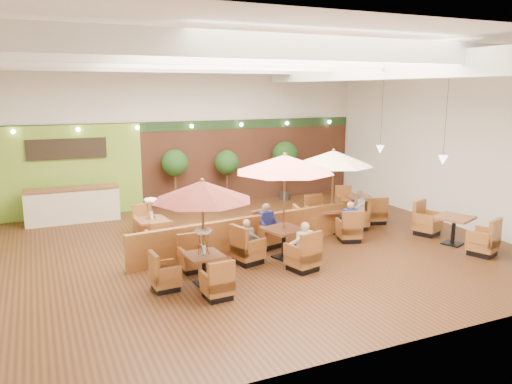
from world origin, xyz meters
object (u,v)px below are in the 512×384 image
topiary_1 (227,165)px  booth_divider (248,234)px  table_4 (453,231)px  diner_4 (358,206)px  table_5 (360,207)px  topiary_0 (175,165)px  table_3 (152,227)px  diner_1 (267,221)px  diner_3 (350,217)px  diner_0 (303,241)px  diner_2 (248,236)px  service_counter (73,205)px  table_0 (200,209)px  table_1 (282,184)px  topiary_2 (285,157)px  table_2 (333,176)px

topiary_1 → booth_divider: bearing=-105.0°
table_4 → diner_4: (-1.60, 2.44, 0.36)m
table_5 → topiary_0: size_ratio=1.15×
topiary_0 → table_3: bearing=-114.9°
table_3 → diner_4: 6.43m
diner_1 → diner_3: size_ratio=1.06×
diner_0 → diner_2: diner_0 is taller
service_counter → diner_0: diner_0 is taller
topiary_0 → diner_1: size_ratio=2.84×
table_4 → diner_3: 2.97m
table_0 → diner_2: table_0 is taller
diner_0 → diner_2: (-1.03, 1.03, -0.03)m
service_counter → diner_2: size_ratio=4.22×
table_1 → diner_4: table_1 is taller
service_counter → table_1: bearing=-52.5°
topiary_1 → topiary_2: bearing=0.0°
service_counter → table_3: table_3 is taller
topiary_1 → diner_4: 5.57m
topiary_2 → topiary_1: bearing=180.0°
topiary_2 → diner_2: 7.77m
diner_3 → service_counter: bearing=162.6°
table_4 → diner_4: 2.94m
table_0 → table_1: bearing=15.9°
topiary_2 → diner_0: topiary_2 is taller
table_0 → diner_2: bearing=26.3°
table_1 → diner_0: bearing=-100.3°
topiary_1 → table_5: bearing=-45.0°
service_counter → table_2: 8.70m
service_counter → diner_3: 9.17m
table_5 → table_4: bearing=-64.0°
topiary_1 → table_1: bearing=-98.0°
booth_divider → table_0: 2.98m
topiary_1 → diner_2: 6.68m
diner_0 → diner_3: 2.89m
diner_0 → table_2: bearing=23.4°
diner_1 → diner_2: (-1.03, -1.03, -0.03)m
table_1 → topiary_2: size_ratio=1.22×
table_0 → topiary_0: 7.36m
service_counter → topiary_0: 3.78m
topiary_2 → diner_1: (-3.31, -5.34, -1.00)m
table_2 → topiary_1: (-1.62, 4.87, -0.21)m
service_counter → diner_1: size_ratio=3.78×
table_1 → diner_3: size_ratio=3.85×
service_counter → topiary_2: 8.20m
table_1 → topiary_0: 6.47m
table_2 → diner_2: table_2 is taller
diner_0 → diner_3: diner_0 is taller
service_counter → table_1: size_ratio=1.04×
topiary_2 → diner_3: 5.98m
diner_1 → diner_4: size_ratio=0.99×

